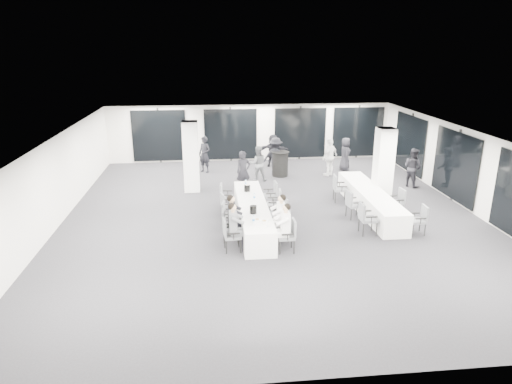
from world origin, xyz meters
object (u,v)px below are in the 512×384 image
Objects in this scene: cocktail_table at (280,164)px; standing_guest_d at (330,155)px; chair_main_left_near at (230,233)px; chair_side_left_far at (338,187)px; chair_main_right_far at (272,193)px; banquet_table_main at (253,214)px; chair_main_right_near at (289,233)px; ice_bucket_near at (253,210)px; standing_guest_f at (273,148)px; chair_main_left_fourth at (226,204)px; standing_guest_h at (413,165)px; chair_side_right_mid at (398,200)px; chair_main_right_mid at (280,211)px; chair_side_left_near at (366,216)px; chair_main_left_mid at (227,214)px; standing_guest_g at (204,152)px; chair_side_right_far at (382,187)px; standing_guest_a at (243,169)px; chair_side_left_mid at (352,203)px; standing_guest_b at (258,161)px; standing_guest_e at (345,152)px; chair_main_left_second at (228,223)px; chair_main_left_far at (225,195)px; standing_guest_c at (276,154)px; chair_main_right_fourth at (276,202)px; chair_main_right_second at (284,223)px; ice_bucket_far at (247,188)px; chair_side_right_near at (420,218)px.

standing_guest_d reaches higher than cocktail_table.
chair_main_left_near is 5.75m from chair_side_left_far.
banquet_table_main is at bearing 149.18° from chair_main_right_far.
chair_main_right_near is 1.50m from ice_bucket_near.
chair_side_left_far is 0.57× the size of standing_guest_f.
standing_guest_h is (7.76, 2.84, 0.42)m from chair_main_left_fourth.
chair_side_right_mid is 5.20m from standing_guest_d.
chair_main_right_mid is 1.05× the size of chair_main_right_far.
chair_side_left_near is 0.52× the size of standing_guest_d.
chair_main_right_mid reaches higher than chair_side_left_far.
standing_guest_g reaches higher than chair_main_left_mid.
chair_main_right_far is 4.37m from chair_side_right_mid.
chair_side_right_far is 0.48× the size of standing_guest_a.
cocktail_table reaches higher than chair_side_left_near.
chair_side_left_mid is at bearing 103.61° from standing_guest_h.
chair_main_right_near is at bearing -26.14° from chair_side_left_far.
standing_guest_g is at bearing 30.49° from standing_guest_f.
standing_guest_b is (-4.35, 3.02, 0.36)m from chair_side_right_far.
standing_guest_e is (-0.13, 4.38, 0.35)m from chair_side_right_far.
banquet_table_main is 5.11m from standing_guest_b.
standing_guest_f is (2.52, 8.51, 0.33)m from chair_main_left_second.
standing_guest_h is (6.94, 3.57, 0.54)m from banquet_table_main.
chair_main_left_mid is 0.95× the size of chair_main_left_far.
chair_main_left_fourth is 0.92× the size of chair_main_right_near.
banquet_table_main is 5.47× the size of chair_side_right_mid.
standing_guest_b is (-2.69, 3.02, 0.28)m from chair_side_left_far.
chair_main_right_mid is at bearing 93.78° from standing_guest_h.
chair_main_left_mid is 0.46× the size of standing_guest_d.
chair_main_left_mid is 0.46× the size of standing_guest_c.
chair_side_left_far is 4.64m from standing_guest_e.
standing_guest_a is 4.43m from standing_guest_d.
chair_main_left_mid is at bearing 134.20° from chair_main_right_far.
ice_bucket_near reaches higher than chair_main_right_fourth.
chair_side_left_far is at bearing 179.40° from chair_side_left_near.
cocktail_table is at bearing -150.85° from standing_guest_b.
standing_guest_f is 3.32m from standing_guest_g.
chair_main_right_second is at bearing 67.67° from chair_main_left_mid.
chair_main_right_far is 0.55× the size of standing_guest_f.
standing_guest_h is at bearing -62.48° from chair_side_right_far.
ice_bucket_far is at bearing 114.96° from chair_main_left_fourth.
chair_main_left_far is 6.29m from standing_guest_f.
chair_main_right_second is at bearing 92.45° from chair_side_right_near.
standing_guest_a reaches higher than chair_side_right_far.
cocktail_table is 0.59× the size of standing_guest_g.
chair_main_right_near is 1.67m from chair_main_right_mid.
chair_main_left_near reaches higher than chair_main_right_near.
chair_main_right_mid is 1.02× the size of chair_side_left_near.
standing_guest_b reaches higher than chair_main_left_second.
chair_side_left_far is 3.56m from ice_bucket_far.
standing_guest_h is (6.10, 3.96, 0.33)m from chair_main_right_mid.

